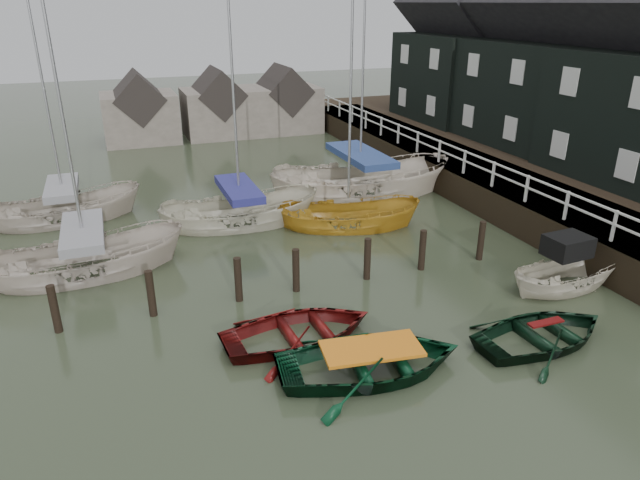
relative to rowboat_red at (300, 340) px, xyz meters
name	(u,v)px	position (x,y,z in m)	size (l,w,h in m)	color
ground	(373,332)	(2.00, -0.31, 0.00)	(120.00, 120.00, 0.00)	#2C3320
pier	(464,175)	(11.48, 9.69, 0.71)	(3.04, 32.00, 2.70)	black
land_strip	(556,178)	(17.00, 9.69, 0.00)	(14.00, 38.00, 1.50)	black
quay_houses	(597,64)	(16.99, 8.35, 5.68)	(6.52, 28.14, 10.01)	black
mooring_pilings	(299,276)	(0.89, 2.69, 0.50)	(13.72, 0.22, 1.80)	black
far_sheds	(216,107)	(2.83, 25.69, 1.86)	(14.00, 4.08, 4.39)	#665B51
rowboat_red	(300,340)	(0.00, 0.00, 0.00)	(2.93, 4.11, 0.85)	#560D0C
rowboat_green	(371,373)	(1.15, -1.96, 0.00)	(3.25, 4.55, 0.94)	black
rowboat_dkgreen	(542,343)	(5.96, -2.34, 0.00)	(2.80, 3.92, 0.81)	black
motorboat	(565,284)	(8.80, -0.02, 0.10)	(4.18, 1.81, 2.44)	beige
sailboat_a	(89,271)	(-5.22, 6.27, 0.07)	(6.48, 2.79, 11.86)	beige
sailboat_b	(241,222)	(0.50, 8.95, 0.06)	(6.57, 3.00, 11.63)	beige
sailboat_c	(348,226)	(4.45, 7.19, 0.01)	(6.00, 3.88, 9.54)	#BE8A23
sailboat_d	(359,193)	(6.55, 10.75, 0.06)	(8.75, 4.84, 11.91)	beige
sailboat_e	(68,219)	(-6.07, 11.85, 0.06)	(6.17, 2.81, 9.70)	#BFB2A3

